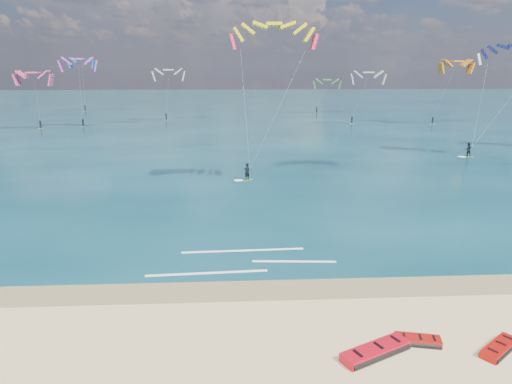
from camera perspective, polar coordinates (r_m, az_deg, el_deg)
ground at (r=59.36m, az=-2.58°, el=4.68°), size 320.00×320.00×0.00m
wet_sand_strip at (r=24.06m, az=-1.71°, el=-12.14°), size 320.00×2.40×0.01m
sea at (r=122.81m, az=-2.87°, el=10.32°), size 320.00×200.00×0.04m
packed_kite_left at (r=19.96m, az=14.68°, el=-19.10°), size 3.47×2.51×0.43m
packed_kite_mid at (r=21.12m, az=19.53°, el=-17.40°), size 2.18×1.39×0.35m
packed_kite_right at (r=21.93m, az=28.09°, el=-17.13°), size 2.44×2.18×0.36m
kitesurfer_main at (r=42.20m, az=0.53°, el=11.75°), size 8.45×6.32×15.94m
kitesurfer_far at (r=62.43m, az=27.61°, el=11.17°), size 9.43×5.02×14.93m
shoreline_foam at (r=27.24m, az=-1.50°, el=-8.58°), size 10.90×3.66×0.01m
distant_kites at (r=92.98m, az=-5.78°, el=11.96°), size 82.32×35.06×12.68m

